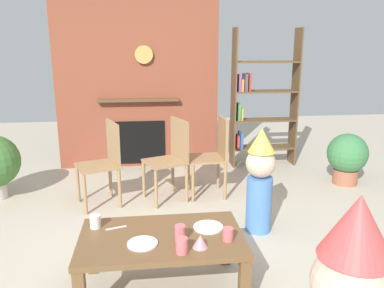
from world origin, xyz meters
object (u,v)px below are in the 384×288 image
at_px(paper_plate_front, 143,243).
at_px(potted_plant_tall, 347,156).
at_px(bookshelf, 260,103).
at_px(dining_chair_right, 214,152).
at_px(paper_cup_near_right, 228,234).
at_px(birthday_cake_slice, 200,241).
at_px(dining_chair_middle, 172,155).
at_px(paper_plate_rear, 208,227).
at_px(coffee_table, 162,244).
at_px(child_in_pink, 260,178).
at_px(paper_cup_far_left, 180,233).
at_px(paper_cup_near_left, 182,245).
at_px(paper_cup_center, 95,222).
at_px(dining_chair_left, 105,158).

bearing_deg(paper_plate_front, potted_plant_tall, 38.70).
height_order(bookshelf, dining_chair_right, bookshelf).
distance_m(paper_cup_near_right, birthday_cake_slice, 0.21).
relative_size(paper_plate_front, dining_chair_middle, 0.22).
relative_size(paper_cup_near_right, paper_plate_rear, 0.41).
height_order(coffee_table, child_in_pink, child_in_pink).
bearing_deg(paper_plate_front, paper_cup_near_right, -1.41).
height_order(paper_cup_far_left, dining_chair_middle, dining_chair_middle).
relative_size(paper_cup_near_left, dining_chair_right, 0.11).
height_order(paper_plate_front, dining_chair_right, dining_chair_right).
height_order(coffee_table, paper_cup_center, paper_cup_center).
relative_size(bookshelf, dining_chair_left, 2.11).
bearing_deg(bookshelf, paper_cup_near_left, -114.42).
distance_m(dining_chair_left, potted_plant_tall, 2.90).
bearing_deg(potted_plant_tall, paper_cup_near_left, -136.48).
bearing_deg(paper_plate_front, coffee_table, 39.05).
bearing_deg(child_in_pink, coffee_table, 0.00).
relative_size(coffee_table, potted_plant_tall, 1.76).
xyz_separation_m(paper_plate_rear, dining_chair_left, (-0.86, 1.54, 0.08)).
bearing_deg(paper_cup_far_left, paper_plate_rear, 36.82).
xyz_separation_m(bookshelf, birthday_cake_slice, (-1.26, -2.99, -0.43)).
distance_m(paper_cup_near_right, child_in_pink, 1.05).
relative_size(paper_cup_center, potted_plant_tall, 0.15).
height_order(child_in_pink, potted_plant_tall, child_in_pink).
bearing_deg(paper_cup_center, paper_plate_front, -40.10).
relative_size(coffee_table, dining_chair_left, 1.24).
distance_m(birthday_cake_slice, potted_plant_tall, 2.97).
bearing_deg(dining_chair_right, bookshelf, -129.08).
distance_m(paper_cup_near_left, paper_plate_front, 0.28).
distance_m(coffee_table, potted_plant_tall, 3.02).
distance_m(paper_plate_rear, dining_chair_left, 1.76).
height_order(paper_plate_rear, dining_chair_middle, dining_chair_middle).
height_order(child_in_pink, dining_chair_right, child_in_pink).
distance_m(paper_cup_center, paper_cup_far_left, 0.64).
distance_m(paper_cup_near_right, dining_chair_left, 1.98).
height_order(paper_cup_far_left, potted_plant_tall, potted_plant_tall).
height_order(paper_plate_rear, dining_chair_right, dining_chair_right).
bearing_deg(paper_cup_center, paper_cup_far_left, -24.14).
height_order(dining_chair_left, dining_chair_middle, same).
bearing_deg(child_in_pink, dining_chair_left, -70.04).
bearing_deg(coffee_table, bookshelf, 61.87).
bearing_deg(paper_plate_front, child_in_pink, 40.68).
bearing_deg(paper_plate_rear, bookshelf, 66.90).
distance_m(paper_plate_front, dining_chair_right, 2.00).
height_order(paper_plate_front, dining_chair_left, dining_chair_left).
bearing_deg(paper_plate_rear, dining_chair_left, 119.14).
height_order(coffee_table, dining_chair_right, dining_chair_right).
relative_size(bookshelf, paper_plate_rear, 8.94).
bearing_deg(dining_chair_right, birthday_cake_slice, 75.48).
distance_m(bookshelf, potted_plant_tall, 1.37).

